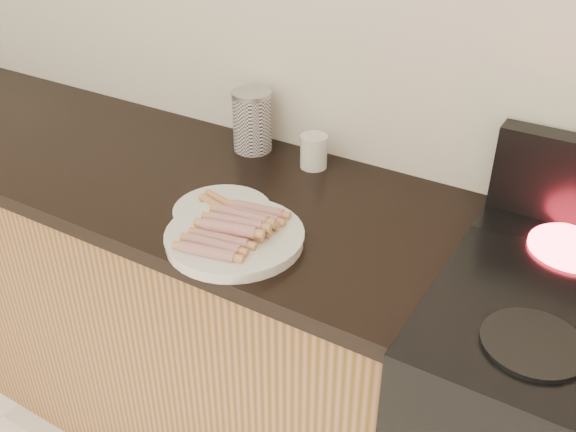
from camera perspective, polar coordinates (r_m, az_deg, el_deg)
The scene contains 11 objects.
wall_back at distance 1.62m, azimuth 5.93°, elevation 17.91°, with size 4.00×0.04×2.60m, color silver.
cabinet_base at distance 2.17m, azimuth -16.15°, elevation -5.03°, with size 2.20×0.59×0.86m, color #A36948.
counter_slab at distance 1.94m, azimuth -18.11°, elevation 5.69°, with size 2.20×0.62×0.04m, color black.
burner_near_left at distance 1.20m, azimuth 20.96°, elevation -10.54°, with size 0.18×0.18×0.01m, color black.
burner_far_left at distance 1.48m, azimuth 23.94°, elevation -2.58°, with size 0.18×0.18×0.01m, color #FF1E2D.
main_plate at distance 1.39m, azimuth -4.75°, elevation -2.01°, with size 0.30×0.30×0.02m, color white.
side_plate at distance 1.50m, azimuth -5.86°, elevation 0.42°, with size 0.23×0.23×0.02m, color silver.
hotdog_pile at distance 1.38m, azimuth -4.80°, elevation -1.02°, with size 0.12×0.24×0.05m.
plain_sausages at distance 1.49m, azimuth -5.89°, elevation 1.00°, with size 0.12×0.07×0.02m.
canister at distance 1.77m, azimuth -3.21°, elevation 8.43°, with size 0.11×0.11×0.17m.
mug at distance 1.68m, azimuth 2.30°, elevation 5.76°, with size 0.07×0.07×0.09m, color white.
Camera 1 is at (0.68, 0.58, 1.68)m, focal length 40.00 mm.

